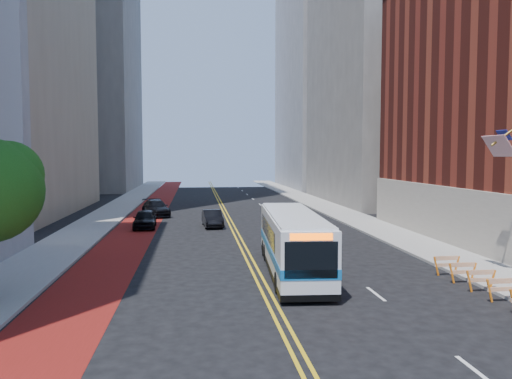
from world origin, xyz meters
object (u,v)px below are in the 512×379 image
object	(u,v)px
transit_bus	(292,241)
car_c	(156,208)
car_a	(145,219)
car_b	(212,218)

from	to	relation	value
transit_bus	car_c	world-z (taller)	transit_bus
transit_bus	car_c	xyz separation A→B (m)	(-9.02, 25.52, -0.85)
car_a	car_c	distance (m)	8.39
transit_bus	car_a	bearing A→B (deg)	122.12
transit_bus	car_c	bearing A→B (deg)	113.13
car_b	car_c	bearing A→B (deg)	118.89
transit_bus	car_b	xyz separation A→B (m)	(-3.60, 17.28, -0.94)
car_a	transit_bus	bearing A→B (deg)	-63.76
car_b	car_c	xyz separation A→B (m)	(-5.42, 8.24, 0.08)
car_c	car_b	bearing A→B (deg)	-71.02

